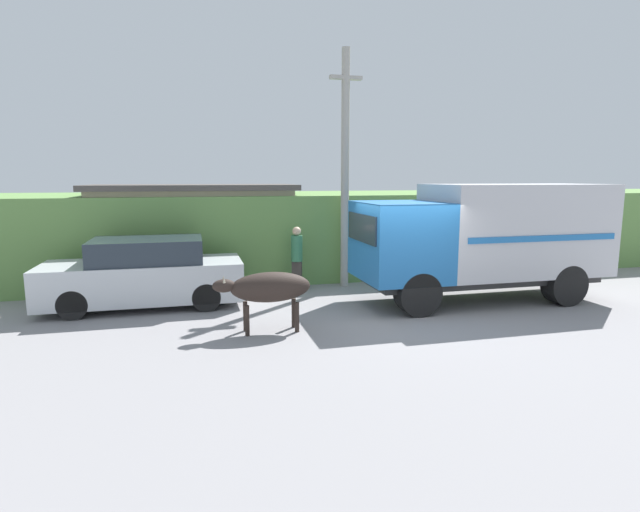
{
  "coord_description": "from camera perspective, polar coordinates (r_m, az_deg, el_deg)",
  "views": [
    {
      "loc": [
        -4.55,
        -10.19,
        3.08
      ],
      "look_at": [
        -1.89,
        0.16,
        1.41
      ],
      "focal_mm": 28.0,
      "sensor_mm": 36.0,
      "label": 1
    }
  ],
  "objects": [
    {
      "name": "ground_plane",
      "position": [
        11.58,
        9.38,
        -6.67
      ],
      "size": [
        60.0,
        60.0,
        0.0
      ],
      "primitive_type": "plane",
      "color": "gray"
    },
    {
      "name": "hillside_embankment",
      "position": [
        17.3,
        0.94,
        2.95
      ],
      "size": [
        32.0,
        5.47,
        2.58
      ],
      "color": "#608C47",
      "rests_on": "ground_plane"
    },
    {
      "name": "building_backdrop",
      "position": [
        15.37,
        -14.09,
        2.57
      ],
      "size": [
        5.94,
        2.7,
        2.89
      ],
      "color": "#C6B793",
      "rests_on": "ground_plane"
    },
    {
      "name": "cargo_truck",
      "position": [
        13.11,
        18.39,
        2.18
      ],
      "size": [
        6.3,
        2.26,
        2.93
      ],
      "rotation": [
        0.0,
        0.0,
        0.01
      ],
      "color": "#2D2D2D",
      "rests_on": "ground_plane"
    },
    {
      "name": "brown_cow",
      "position": [
        10.06,
        -5.92,
        -3.65
      ],
      "size": [
        1.96,
        0.61,
        1.22
      ],
      "rotation": [
        0.0,
        0.0,
        -0.24
      ],
      "color": "#2D231E",
      "rests_on": "ground_plane"
    },
    {
      "name": "parked_suv",
      "position": [
        12.72,
        -19.39,
        -1.95
      ],
      "size": [
        4.63,
        1.86,
        1.65
      ],
      "rotation": [
        0.0,
        0.0,
        0.07
      ],
      "color": "silver",
      "rests_on": "ground_plane"
    },
    {
      "name": "pedestrian_on_hill",
      "position": [
        13.7,
        -2.66,
        0.11
      ],
      "size": [
        0.4,
        0.4,
        1.77
      ],
      "rotation": [
        0.0,
        0.0,
        2.76
      ],
      "color": "#38332D",
      "rests_on": "ground_plane"
    },
    {
      "name": "utility_pole",
      "position": [
        14.13,
        2.89,
        10.16
      ],
      "size": [
        0.9,
        0.23,
        6.56
      ],
      "color": "#9E998E",
      "rests_on": "ground_plane"
    }
  ]
}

